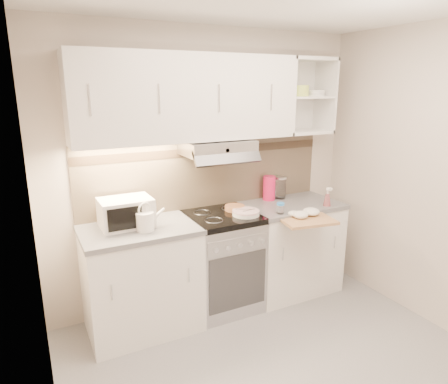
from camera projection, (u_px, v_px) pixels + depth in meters
The scene contains 17 objects.
ground at pixel (293, 379), 2.80m from camera, with size 3.00×3.00×0.00m, color gray.
room_shell at pixel (271, 142), 2.70m from camera, with size 3.04×2.84×2.52m.
base_cabinet_left at pixel (142, 281), 3.31m from camera, with size 0.90×0.60×0.86m, color white.
worktop_left at pixel (139, 230), 3.19m from camera, with size 0.92×0.62×0.04m, color slate.
base_cabinet_right at pixel (290, 248), 3.97m from camera, with size 0.90×0.60×0.86m, color white.
worktop_right at pixel (291, 205), 3.85m from camera, with size 0.92×0.62×0.04m, color slate.
electric_range at pixel (222, 261), 3.63m from camera, with size 0.60×0.60×0.90m.
microwave at pixel (126, 213), 3.19m from camera, with size 0.41×0.31×0.23m.
watering_can at pixel (146, 220), 3.10m from camera, with size 0.26×0.16×0.23m.
plate_stack at pixel (246, 213), 3.48m from camera, with size 0.24×0.24×0.05m.
bread_loaf at pixel (235, 208), 3.62m from camera, with size 0.18×0.18×0.05m, color olive.
pink_pitcher at pixel (269, 188), 3.93m from camera, with size 0.13×0.12×0.24m.
glass_jar at pixel (280, 187), 3.99m from camera, with size 0.12×0.12×0.22m.
spice_jar at pixel (280, 208), 3.52m from camera, with size 0.07×0.07×0.10m.
spray_bottle at pixel (327, 198), 3.75m from camera, with size 0.07×0.07×0.19m.
cutting_board at pixel (305, 219), 3.48m from camera, with size 0.45×0.40×0.02m, color tan.
dish_towel at pixel (304, 212), 3.49m from camera, with size 0.28×0.24×0.08m, color silver, non-canonical shape.
Camera 1 is at (-1.51, -1.89, 1.99)m, focal length 32.00 mm.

